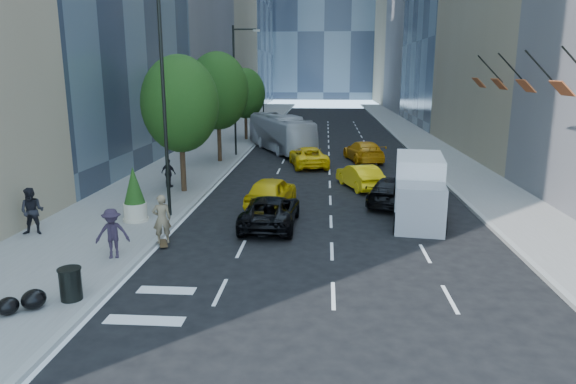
# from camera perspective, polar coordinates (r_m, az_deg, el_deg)

# --- Properties ---
(ground) EXTENTS (160.00, 160.00, 0.00)m
(ground) POSITION_cam_1_polar(r_m,az_deg,el_deg) (19.76, 1.98, -6.51)
(ground) COLOR black
(ground) RESTS_ON ground
(sidewalk_left) EXTENTS (6.00, 120.00, 0.15)m
(sidewalk_left) POSITION_cam_1_polar(r_m,az_deg,el_deg) (49.99, -7.06, 5.51)
(sidewalk_left) COLOR slate
(sidewalk_left) RESTS_ON ground
(sidewalk_right) EXTENTS (4.00, 120.00, 0.15)m
(sidewalk_right) POSITION_cam_1_polar(r_m,az_deg,el_deg) (49.92, 14.96, 5.15)
(sidewalk_right) COLOR slate
(sidewalk_right) RESTS_ON ground
(lamp_near) EXTENTS (2.13, 0.22, 10.00)m
(lamp_near) POSITION_cam_1_polar(r_m,az_deg,el_deg) (23.67, -13.27, 10.79)
(lamp_near) COLOR black
(lamp_near) RESTS_ON sidewalk_left
(lamp_far) EXTENTS (2.13, 0.22, 10.00)m
(lamp_far) POSITION_cam_1_polar(r_m,az_deg,el_deg) (41.20, -5.73, 11.94)
(lamp_far) COLOR black
(lamp_far) RESTS_ON sidewalk_left
(tree_near) EXTENTS (4.20, 4.20, 7.46)m
(tree_near) POSITION_cam_1_polar(r_m,az_deg,el_deg) (28.75, -11.90, 9.54)
(tree_near) COLOR #312513
(tree_near) RESTS_ON sidewalk_left
(tree_mid) EXTENTS (4.50, 4.50, 7.99)m
(tree_mid) POSITION_cam_1_polar(r_m,az_deg,el_deg) (38.44, -7.80, 11.06)
(tree_mid) COLOR #312513
(tree_mid) RESTS_ON sidewalk_left
(tree_far) EXTENTS (3.90, 3.90, 6.92)m
(tree_far) POSITION_cam_1_polar(r_m,az_deg,el_deg) (51.25, -4.76, 10.86)
(tree_far) COLOR #312513
(tree_far) RESTS_ON sidewalk_left
(traffic_signal) EXTENTS (2.48, 0.53, 5.20)m
(traffic_signal) POSITION_cam_1_polar(r_m,az_deg,el_deg) (59.07, -2.76, 10.81)
(traffic_signal) COLOR black
(traffic_signal) RESTS_ON sidewalk_left
(facade_flags) EXTENTS (1.85, 13.30, 2.05)m
(facade_flags) POSITION_cam_1_polar(r_m,az_deg,el_deg) (30.29, 23.86, 11.19)
(facade_flags) COLOR black
(facade_flags) RESTS_ON ground
(skateboarder) EXTENTS (0.83, 0.69, 1.94)m
(skateboarder) POSITION_cam_1_polar(r_m,az_deg,el_deg) (20.54, -13.83, -3.29)
(skateboarder) COLOR #746348
(skateboarder) RESTS_ON ground
(black_sedan_lincoln) EXTENTS (2.43, 5.03, 1.38)m
(black_sedan_lincoln) POSITION_cam_1_polar(r_m,az_deg,el_deg) (22.60, -1.96, -2.14)
(black_sedan_lincoln) COLOR black
(black_sedan_lincoln) RESTS_ON ground
(black_sedan_mercedes) EXTENTS (3.47, 5.22, 1.40)m
(black_sedan_mercedes) POSITION_cam_1_polar(r_m,az_deg,el_deg) (26.92, 11.59, 0.12)
(black_sedan_mercedes) COLOR black
(black_sedan_mercedes) RESTS_ON ground
(taxi_a) EXTENTS (2.58, 4.78, 1.55)m
(taxi_a) POSITION_cam_1_polar(r_m,az_deg,el_deg) (25.92, -1.87, 0.05)
(taxi_a) COLOR gold
(taxi_a) RESTS_ON ground
(taxi_b) EXTENTS (2.79, 4.53, 1.41)m
(taxi_b) POSITION_cam_1_polar(r_m,az_deg,el_deg) (30.36, 8.00, 1.74)
(taxi_b) COLOR yellow
(taxi_b) RESTS_ON ground
(taxi_c) EXTENTS (3.27, 5.52, 1.44)m
(taxi_c) POSITION_cam_1_polar(r_m,az_deg,el_deg) (37.09, 2.28, 3.96)
(taxi_c) COLOR yellow
(taxi_c) RESTS_ON ground
(taxi_d) EXTENTS (3.23, 5.67, 1.55)m
(taxi_d) POSITION_cam_1_polar(r_m,az_deg,el_deg) (39.65, 8.40, 4.50)
(taxi_d) COLOR orange
(taxi_d) RESTS_ON ground
(city_bus) EXTENTS (6.78, 11.15, 3.07)m
(city_bus) POSITION_cam_1_polar(r_m,az_deg,el_deg) (44.70, -0.84, 6.60)
(city_bus) COLOR silver
(city_bus) RESTS_ON ground
(box_truck) EXTENTS (2.92, 6.15, 2.83)m
(box_truck) POSITION_cam_1_polar(r_m,az_deg,el_deg) (24.46, 14.34, 0.44)
(box_truck) COLOR silver
(box_truck) RESTS_ON ground
(pedestrian_a) EXTENTS (1.05, 0.88, 1.95)m
(pedestrian_a) POSITION_cam_1_polar(r_m,az_deg,el_deg) (23.37, -26.54, -1.93)
(pedestrian_a) COLOR black
(pedestrian_a) RESTS_ON sidewalk_left
(pedestrian_b) EXTENTS (1.05, 0.72, 1.66)m
(pedestrian_b) POSITION_cam_1_polar(r_m,az_deg,el_deg) (30.37, -13.13, 2.05)
(pedestrian_b) COLOR black
(pedestrian_b) RESTS_ON sidewalk_left
(pedestrian_c) EXTENTS (1.31, 0.95, 1.82)m
(pedestrian_c) POSITION_cam_1_polar(r_m,az_deg,el_deg) (19.35, -18.94, -4.37)
(pedestrian_c) COLOR #261D2B
(pedestrian_c) RESTS_ON sidewalk_left
(trash_can) EXTENTS (0.62, 0.62, 0.93)m
(trash_can) POSITION_cam_1_polar(r_m,az_deg,el_deg) (16.46, -23.01, -9.45)
(trash_can) COLOR black
(trash_can) RESTS_ON sidewalk_left
(planter_shrub) EXTENTS (1.02, 1.02, 2.45)m
(planter_shrub) POSITION_cam_1_polar(r_m,az_deg,el_deg) (23.79, -16.71, -0.36)
(planter_shrub) COLOR beige
(planter_shrub) RESTS_ON sidewalk_left
(garbage_bags) EXTENTS (1.12, 1.08, 0.56)m
(garbage_bags) POSITION_cam_1_polar(r_m,az_deg,el_deg) (16.37, -27.32, -10.80)
(garbage_bags) COLOR black
(garbage_bags) RESTS_ON sidewalk_left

